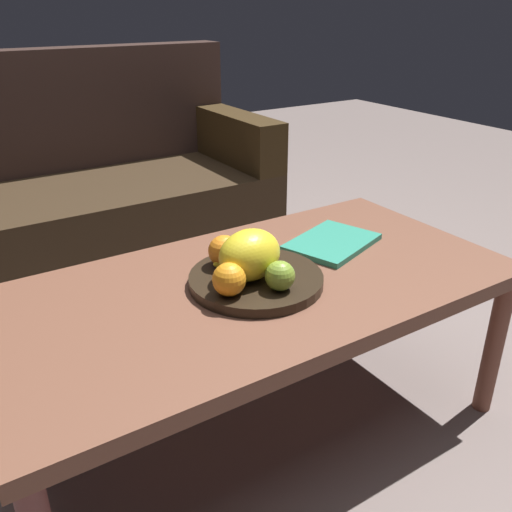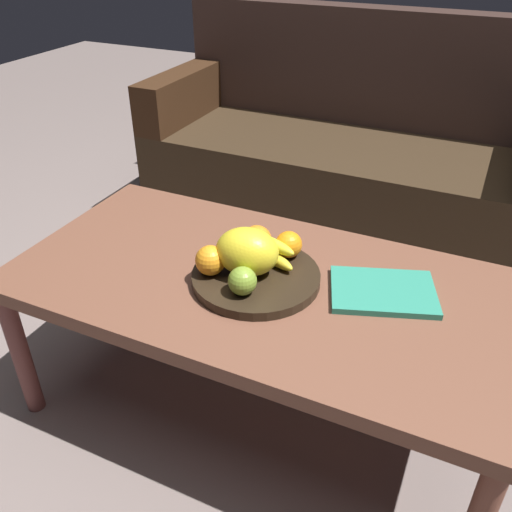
% 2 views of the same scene
% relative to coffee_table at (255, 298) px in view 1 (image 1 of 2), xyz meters
% --- Properties ---
extents(ground_plane, '(8.00, 8.00, 0.00)m').
position_rel_coffee_table_xyz_m(ground_plane, '(0.00, 0.00, -0.41)').
color(ground_plane, '#71635E').
extents(coffee_table, '(1.28, 0.65, 0.46)m').
position_rel_coffee_table_xyz_m(coffee_table, '(0.00, 0.00, 0.00)').
color(coffee_table, brown).
rests_on(coffee_table, ground_plane).
extents(couch, '(1.70, 0.70, 0.90)m').
position_rel_coffee_table_xyz_m(couch, '(-0.15, 1.24, -0.11)').
color(couch, '#312315').
rests_on(couch, ground_plane).
extents(fruit_bowl, '(0.32, 0.32, 0.03)m').
position_rel_coffee_table_xyz_m(fruit_bowl, '(-0.01, -0.01, 0.06)').
color(fruit_bowl, black).
rests_on(fruit_bowl, coffee_table).
extents(melon_large_front, '(0.17, 0.14, 0.12)m').
position_rel_coffee_table_xyz_m(melon_large_front, '(-0.03, -0.02, 0.13)').
color(melon_large_front, yellow).
rests_on(melon_large_front, fruit_bowl).
extents(orange_front, '(0.08, 0.08, 0.08)m').
position_rel_coffee_table_xyz_m(orange_front, '(-0.11, -0.06, 0.11)').
color(orange_front, orange).
rests_on(orange_front, fruit_bowl).
extents(orange_left, '(0.07, 0.07, 0.07)m').
position_rel_coffee_table_xyz_m(orange_left, '(0.04, 0.09, 0.11)').
color(orange_left, orange).
rests_on(orange_left, fruit_bowl).
extents(orange_right, '(0.08, 0.08, 0.08)m').
position_rel_coffee_table_xyz_m(orange_right, '(-0.04, 0.07, 0.11)').
color(orange_right, orange).
rests_on(orange_right, fruit_bowl).
extents(apple_front, '(0.07, 0.07, 0.07)m').
position_rel_coffee_table_xyz_m(apple_front, '(0.00, -0.10, 0.11)').
color(apple_front, olive).
rests_on(apple_front, fruit_bowl).
extents(banana_bunch, '(0.17, 0.10, 0.06)m').
position_rel_coffee_table_xyz_m(banana_bunch, '(0.00, 0.05, 0.10)').
color(banana_bunch, yellow).
rests_on(banana_bunch, fruit_bowl).
extents(magazine, '(0.30, 0.25, 0.02)m').
position_rel_coffee_table_xyz_m(magazine, '(0.30, 0.07, 0.05)').
color(magazine, '#2C856C').
rests_on(magazine, coffee_table).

